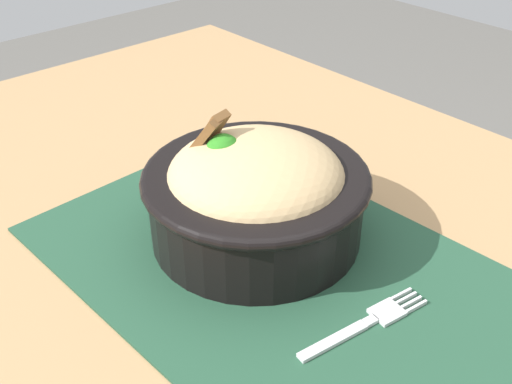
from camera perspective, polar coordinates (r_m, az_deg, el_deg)
The scene contains 4 objects.
table at distance 0.60m, azimuth 5.08°, elevation -13.84°, with size 1.28×0.77×0.75m.
placemat at distance 0.56m, azimuth 2.12°, elevation -7.18°, with size 0.46×0.30×0.00m, color #1E422D.
bowl at distance 0.57m, azimuth -0.04°, elevation 0.06°, with size 0.22×0.22×0.12m.
fork at distance 0.52m, azimuth 10.52°, elevation -11.90°, with size 0.03×0.13×0.00m.
Camera 1 is at (0.27, -0.31, 1.12)m, focal length 42.62 mm.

